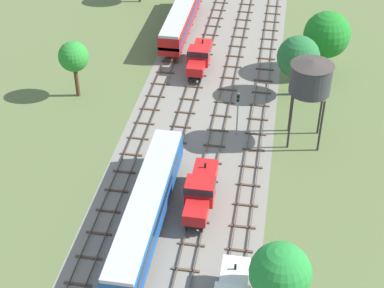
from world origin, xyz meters
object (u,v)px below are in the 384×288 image
Objects in this scene: shunter_loco_left_midfar at (199,56)px; water_tower at (311,77)px; diesel_railcar_left_near at (147,207)px; shunter_loco_centre_left_mid at (201,190)px; signal_post_nearest at (238,109)px; diesel_railcar_far_left_far at (182,16)px.

water_tower is (13.71, -13.74, 5.95)m from shunter_loco_left_midfar.
diesel_railcar_left_near is 2.42× the size of shunter_loco_centre_left_mid.
shunter_loco_left_midfar is at bearing 99.19° from shunter_loco_centre_left_mid.
signal_post_nearest is (2.13, 12.38, 1.41)m from shunter_loco_centre_left_mid.
diesel_railcar_left_near and diesel_railcar_far_left_far have the same top height.
shunter_loco_centre_left_mid is (4.26, 3.78, -0.59)m from diesel_railcar_left_near.
diesel_railcar_far_left_far is (-4.26, 40.99, 0.00)m from diesel_railcar_left_near.
diesel_railcar_far_left_far is 27.04m from signal_post_nearest.
shunter_loco_left_midfar is at bearing 114.60° from signal_post_nearest.
signal_post_nearest is (6.39, 16.16, 0.83)m from diesel_railcar_left_near.
water_tower is at bearing 53.14° from shunter_loco_centre_left_mid.
signal_post_nearest reaches higher than shunter_loco_centre_left_mid.
signal_post_nearest is at bearing -178.26° from water_tower.
diesel_railcar_far_left_far reaches higher than shunter_loco_left_midfar.
diesel_railcar_far_left_far is (-8.52, 37.22, 0.59)m from shunter_loco_centre_left_mid.
signal_post_nearest is at bearing 80.23° from shunter_loco_centre_left_mid.
shunter_loco_left_midfar is 1.57× the size of signal_post_nearest.
water_tower reaches higher than signal_post_nearest.
diesel_railcar_far_left_far is 2.08× the size of water_tower.
diesel_railcar_far_left_far is at bearing 113.22° from signal_post_nearest.
water_tower reaches higher than diesel_railcar_far_left_far.
shunter_loco_left_midfar is 0.41× the size of diesel_railcar_far_left_far.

